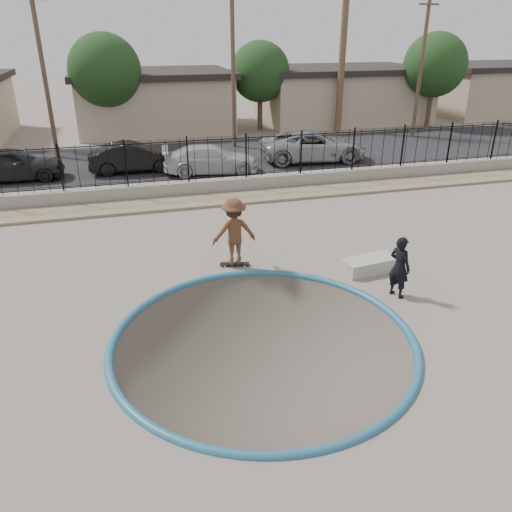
{
  "coord_description": "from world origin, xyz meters",
  "views": [
    {
      "loc": [
        -2.7,
        -10.18,
        6.49
      ],
      "look_at": [
        0.65,
        2.0,
        0.72
      ],
      "focal_mm": 35.0,
      "sensor_mm": 36.0,
      "label": 1
    }
  ],
  "objects_px": {
    "car_c": "(211,159)",
    "car_d": "(314,146)",
    "videographer": "(399,267)",
    "concrete_ledge": "(370,265)",
    "skater": "(234,235)",
    "car_b": "(134,157)",
    "car_a": "(12,164)",
    "skateboard": "(235,264)"
  },
  "relations": [
    {
      "from": "car_b",
      "to": "car_c",
      "type": "bearing_deg",
      "value": -109.29
    },
    {
      "from": "car_c",
      "to": "concrete_ledge",
      "type": "bearing_deg",
      "value": -163.2
    },
    {
      "from": "car_d",
      "to": "concrete_ledge",
      "type": "bearing_deg",
      "value": 171.11
    },
    {
      "from": "concrete_ledge",
      "to": "car_b",
      "type": "xyz_separation_m",
      "value": [
        -6.05,
        13.15,
        0.54
      ]
    },
    {
      "from": "videographer",
      "to": "car_d",
      "type": "height_order",
      "value": "videographer"
    },
    {
      "from": "car_a",
      "to": "car_c",
      "type": "xyz_separation_m",
      "value": [
        9.09,
        -1.08,
        -0.1
      ]
    },
    {
      "from": "skater",
      "to": "car_c",
      "type": "distance_m",
      "value": 10.62
    },
    {
      "from": "skater",
      "to": "videographer",
      "type": "xyz_separation_m",
      "value": [
        3.73,
        -2.92,
        -0.16
      ]
    },
    {
      "from": "skater",
      "to": "car_d",
      "type": "distance_m",
      "value": 13.48
    },
    {
      "from": "skater",
      "to": "car_a",
      "type": "distance_m",
      "value": 14.01
    },
    {
      "from": "skater",
      "to": "concrete_ledge",
      "type": "distance_m",
      "value": 4.06
    },
    {
      "from": "car_b",
      "to": "car_c",
      "type": "distance_m",
      "value": 3.79
    },
    {
      "from": "car_c",
      "to": "skater",
      "type": "bearing_deg",
      "value": 178.25
    },
    {
      "from": "skater",
      "to": "concrete_ledge",
      "type": "height_order",
      "value": "skater"
    },
    {
      "from": "skateboard",
      "to": "videographer",
      "type": "bearing_deg",
      "value": -24.63
    },
    {
      "from": "car_d",
      "to": "car_c",
      "type": "bearing_deg",
      "value": 105.03
    },
    {
      "from": "skater",
      "to": "concrete_ledge",
      "type": "xyz_separation_m",
      "value": [
        3.73,
        -1.39,
        -0.8
      ]
    },
    {
      "from": "skater",
      "to": "car_b",
      "type": "bearing_deg",
      "value": -80.34
    },
    {
      "from": "car_a",
      "to": "skater",
      "type": "bearing_deg",
      "value": -145.72
    },
    {
      "from": "skateboard",
      "to": "car_a",
      "type": "relative_size",
      "value": 0.2
    },
    {
      "from": "car_c",
      "to": "car_d",
      "type": "distance_m",
      "value": 5.81
    },
    {
      "from": "car_a",
      "to": "car_d",
      "type": "bearing_deg",
      "value": -90.03
    },
    {
      "from": "car_b",
      "to": "videographer",
      "type": "bearing_deg",
      "value": -158.17
    },
    {
      "from": "skater",
      "to": "car_c",
      "type": "bearing_deg",
      "value": -98.4
    },
    {
      "from": "concrete_ledge",
      "to": "car_d",
      "type": "bearing_deg",
      "value": 75.79
    },
    {
      "from": "car_a",
      "to": "videographer",
      "type": "bearing_deg",
      "value": -141.18
    },
    {
      "from": "skater",
      "to": "skateboard",
      "type": "xyz_separation_m",
      "value": [
        -0.0,
        -0.0,
        -0.94
      ]
    },
    {
      "from": "videographer",
      "to": "concrete_ledge",
      "type": "xyz_separation_m",
      "value": [
        0.0,
        1.53,
        -0.64
      ]
    },
    {
      "from": "car_d",
      "to": "skater",
      "type": "bearing_deg",
      "value": 154.02
    },
    {
      "from": "skater",
      "to": "car_a",
      "type": "relative_size",
      "value": 0.44
    },
    {
      "from": "skater",
      "to": "car_b",
      "type": "xyz_separation_m",
      "value": [
        -2.31,
        11.76,
        -0.26
      ]
    },
    {
      "from": "car_c",
      "to": "car_d",
      "type": "height_order",
      "value": "car_d"
    },
    {
      "from": "car_a",
      "to": "car_b",
      "type": "xyz_separation_m",
      "value": [
        5.5,
        0.14,
        -0.06
      ]
    },
    {
      "from": "videographer",
      "to": "car_a",
      "type": "height_order",
      "value": "videographer"
    },
    {
      "from": "concrete_ledge",
      "to": "car_b",
      "type": "bearing_deg",
      "value": 114.7
    },
    {
      "from": "car_b",
      "to": "car_c",
      "type": "height_order",
      "value": "car_b"
    },
    {
      "from": "skateboard",
      "to": "videographer",
      "type": "relative_size",
      "value": 0.54
    },
    {
      "from": "concrete_ledge",
      "to": "car_d",
      "type": "height_order",
      "value": "car_d"
    },
    {
      "from": "videographer",
      "to": "concrete_ledge",
      "type": "height_order",
      "value": "videographer"
    },
    {
      "from": "skater",
      "to": "skateboard",
      "type": "distance_m",
      "value": 0.94
    },
    {
      "from": "car_c",
      "to": "car_d",
      "type": "xyz_separation_m",
      "value": [
        5.72,
        0.98,
        0.11
      ]
    },
    {
      "from": "skateboard",
      "to": "concrete_ledge",
      "type": "distance_m",
      "value": 3.99
    }
  ]
}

